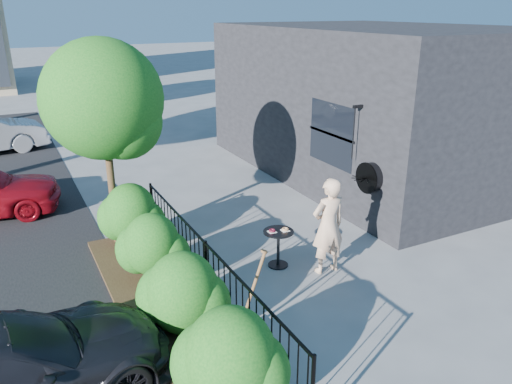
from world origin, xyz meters
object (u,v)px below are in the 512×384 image
cafe_table (278,242)px  shovel (250,299)px  patio_tree (107,107)px  woman (328,226)px

cafe_table → shovel: size_ratio=0.55×
patio_tree → shovel: patio_tree is taller
patio_tree → cafe_table: (2.35, -2.20, -2.28)m
patio_tree → woman: 4.51m
patio_tree → cafe_table: bearing=-43.1°
shovel → patio_tree: bearing=104.5°
woman → shovel: size_ratio=1.31×
cafe_table → woman: 0.96m
cafe_table → woman: (0.68, -0.56, 0.40)m
patio_tree → cafe_table: patio_tree is taller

